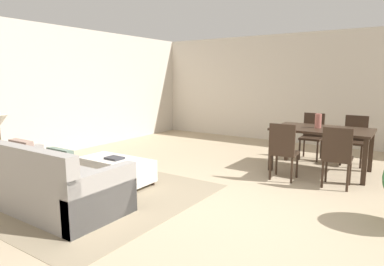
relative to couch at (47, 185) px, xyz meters
The scene contains 14 objects.
ground_plane 2.20m from the couch, 28.63° to the left, with size 10.80×10.80×0.00m, color tan.
wall_back 6.43m from the couch, 72.44° to the left, with size 9.00×0.12×2.70m, color beige.
wall_left 3.19m from the couch, 149.17° to the left, with size 0.12×11.00×2.70m, color beige.
area_rug 0.67m from the couch, 89.97° to the left, with size 3.00×2.80×0.01m, color gray.
couch is the anchor object (origin of this frame).
ottoman_table 1.17m from the couch, 90.01° to the left, with size 1.18×0.56×0.39m.
side_table 1.33m from the couch, behind, with size 0.40×0.40×0.56m.
dining_table 4.41m from the couch, 55.81° to the left, with size 1.59×0.99×0.76m.
dining_chair_near_left 3.46m from the couch, 52.75° to the left, with size 0.42×0.42×0.92m.
dining_chair_near_right 4.02m from the couch, 44.24° to the left, with size 0.42×0.42×0.92m.
dining_chair_far_left 4.97m from the couch, 64.91° to the left, with size 0.41×0.41×0.92m.
dining_chair_far_right 5.33m from the couch, 57.28° to the left, with size 0.41×0.41×0.92m.
vase_centerpiece 4.40m from the couch, 56.72° to the left, with size 0.11×0.11×0.25m, color #B26659.
book_on_ottoman 1.14m from the couch, 90.16° to the left, with size 0.26×0.20×0.03m, color #333338.
Camera 1 is at (1.82, -3.37, 1.62)m, focal length 31.06 mm.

